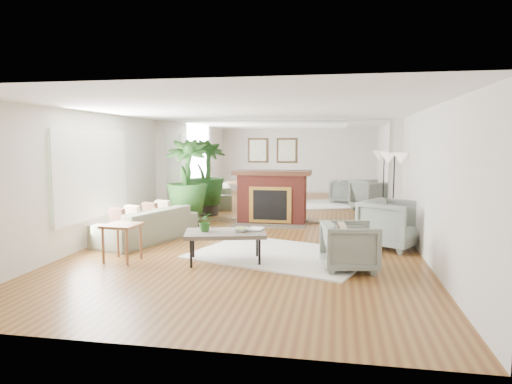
% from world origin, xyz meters
% --- Properties ---
extents(ground, '(7.00, 7.00, 0.00)m').
position_xyz_m(ground, '(0.00, 0.00, 0.00)').
color(ground, brown).
rests_on(ground, ground).
extents(wall_left, '(0.02, 7.00, 2.50)m').
position_xyz_m(wall_left, '(-2.99, 0.00, 1.25)').
color(wall_left, silver).
rests_on(wall_left, ground).
extents(wall_right, '(0.02, 7.00, 2.50)m').
position_xyz_m(wall_right, '(2.99, 0.00, 1.25)').
color(wall_right, silver).
rests_on(wall_right, ground).
extents(wall_back, '(6.00, 0.02, 2.50)m').
position_xyz_m(wall_back, '(0.00, 3.49, 1.25)').
color(wall_back, silver).
rests_on(wall_back, ground).
extents(mirror_panel, '(5.40, 0.04, 2.40)m').
position_xyz_m(mirror_panel, '(0.00, 3.47, 1.25)').
color(mirror_panel, silver).
rests_on(mirror_panel, wall_back).
extents(window_panel, '(0.04, 2.40, 1.50)m').
position_xyz_m(window_panel, '(-2.96, 0.40, 1.35)').
color(window_panel, '#B2E09E').
rests_on(window_panel, wall_left).
extents(fireplace, '(1.85, 0.83, 2.05)m').
position_xyz_m(fireplace, '(0.00, 3.26, 0.66)').
color(fireplace, maroon).
rests_on(fireplace, ground).
extents(area_rug, '(3.38, 2.88, 0.03)m').
position_xyz_m(area_rug, '(0.62, 0.23, 0.02)').
color(area_rug, white).
rests_on(area_rug, ground).
extents(coffee_table, '(1.42, 1.04, 0.51)m').
position_xyz_m(coffee_table, '(-0.22, -0.40, 0.47)').
color(coffee_table, '#655B50').
rests_on(coffee_table, ground).
extents(sofa, '(1.52, 2.39, 0.65)m').
position_xyz_m(sofa, '(-2.14, 0.93, 0.33)').
color(sofa, gray).
rests_on(sofa, ground).
extents(armchair_back, '(1.34, 1.33, 0.89)m').
position_xyz_m(armchair_back, '(2.54, 1.15, 0.45)').
color(armchair_back, gray).
rests_on(armchair_back, ground).
extents(armchair_front, '(0.93, 0.91, 0.74)m').
position_xyz_m(armchair_front, '(1.75, -0.49, 0.37)').
color(armchair_front, gray).
rests_on(armchair_front, ground).
extents(side_table, '(0.58, 0.58, 0.62)m').
position_xyz_m(side_table, '(-1.90, -0.60, 0.52)').
color(side_table, '#9A603D').
rests_on(side_table, ground).
extents(potted_ficus, '(1.15, 1.15, 2.02)m').
position_xyz_m(potted_ficus, '(-1.89, 2.62, 1.08)').
color(potted_ficus, black).
rests_on(potted_ficus, ground).
extents(floor_lamp, '(0.56, 0.31, 1.73)m').
position_xyz_m(floor_lamp, '(2.70, 2.37, 1.48)').
color(floor_lamp, black).
rests_on(floor_lamp, ground).
extents(tabletop_plant, '(0.30, 0.27, 0.31)m').
position_xyz_m(tabletop_plant, '(-0.54, -0.42, 0.67)').
color(tabletop_plant, '#336425').
rests_on(tabletop_plant, coffee_table).
extents(fruit_bowl, '(0.30, 0.30, 0.06)m').
position_xyz_m(fruit_bowl, '(0.04, -0.36, 0.54)').
color(fruit_bowl, '#9A603D').
rests_on(fruit_bowl, coffee_table).
extents(book, '(0.25, 0.32, 0.02)m').
position_xyz_m(book, '(0.13, -0.15, 0.52)').
color(book, '#9A603D').
rests_on(book, coffee_table).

